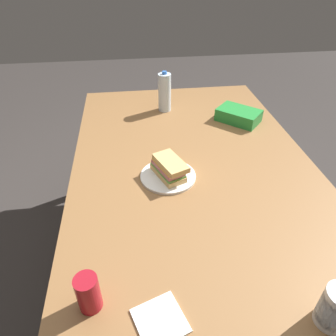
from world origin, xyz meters
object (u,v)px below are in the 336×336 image
(paper_plate, at_px, (168,176))
(sandwich, at_px, (169,168))
(soda_can_red, at_px, (88,293))
(chip_bag, at_px, (239,115))
(water_bottle_tall, at_px, (165,92))
(plastic_cup_stack, at_px, (336,308))
(dining_table, at_px, (192,174))

(paper_plate, bearing_deg, sandwich, 49.06)
(soda_can_red, xyz_separation_m, chip_bag, (-1.03, 0.76, -0.03))
(water_bottle_tall, relative_size, plastic_cup_stack, 1.83)
(soda_can_red, height_order, plastic_cup_stack, plastic_cup_stack)
(sandwich, bearing_deg, plastic_cup_stack, 27.14)
(paper_plate, height_order, sandwich, sandwich)
(paper_plate, relative_size, water_bottle_tall, 1.01)
(paper_plate, bearing_deg, dining_table, 127.74)
(chip_bag, relative_size, plastic_cup_stack, 1.76)
(plastic_cup_stack, bearing_deg, paper_plate, -152.75)
(dining_table, xyz_separation_m, plastic_cup_stack, (0.79, 0.22, 0.14))
(sandwich, bearing_deg, chip_bag, 135.48)
(sandwich, distance_m, soda_can_red, 0.63)
(chip_bag, relative_size, water_bottle_tall, 0.96)
(dining_table, height_order, sandwich, sandwich)
(dining_table, distance_m, plastic_cup_stack, 0.83)
(dining_table, distance_m, chip_bag, 0.51)
(paper_plate, distance_m, soda_can_red, 0.63)
(soda_can_red, relative_size, chip_bag, 0.53)
(sandwich, distance_m, plastic_cup_stack, 0.77)
(paper_plate, height_order, soda_can_red, soda_can_red)
(paper_plate, relative_size, plastic_cup_stack, 1.85)
(paper_plate, relative_size, sandwich, 1.21)
(paper_plate, xyz_separation_m, water_bottle_tall, (-0.66, 0.07, 0.11))
(soda_can_red, bearing_deg, water_bottle_tall, 163.65)
(sandwich, distance_m, water_bottle_tall, 0.67)
(chip_bag, distance_m, plastic_cup_stack, 1.16)
(water_bottle_tall, bearing_deg, dining_table, 6.62)
(dining_table, bearing_deg, chip_bag, 137.57)
(soda_can_red, relative_size, plastic_cup_stack, 0.93)
(paper_plate, bearing_deg, plastic_cup_stack, 27.25)
(water_bottle_tall, bearing_deg, chip_bag, 63.90)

